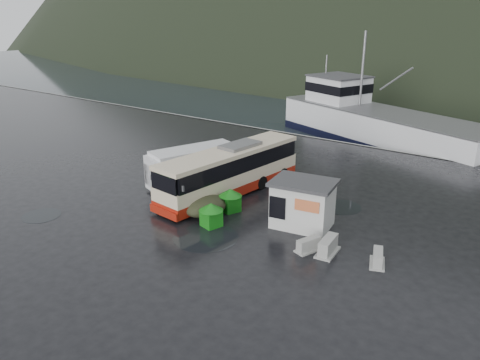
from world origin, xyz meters
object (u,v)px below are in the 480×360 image
Objects in this scene: coach_bus at (231,193)px; white_van at (195,185)px; dome_tent at (206,215)px; jersey_barrier_b at (308,251)px; waste_bin_left at (211,226)px; ticket_kiosk at (302,226)px; jersey_barrier_c at (377,264)px; waste_bin_right at (230,211)px; fishing_trawler at (381,131)px; jersey_barrier_a at (327,253)px.

white_van is (-2.95, -0.37, 0.00)m from coach_bus.
coach_bus is 3.99m from dome_tent.
coach_bus is 1.75× the size of white_van.
jersey_barrier_b is (8.31, -4.27, 0.00)m from coach_bus.
dome_tent reaches higher than jersey_barrier_b.
waste_bin_left is 5.29m from ticket_kiosk.
waste_bin_left is 6.05m from jersey_barrier_b.
ticket_kiosk is at bearing 161.73° from jersey_barrier_c.
jersey_barrier_b is (1.76, -2.49, 0.00)m from ticket_kiosk.
coach_bus reaches higher than jersey_barrier_c.
waste_bin_left is 0.49× the size of dome_tent.
white_van reaches higher than jersey_barrier_b.
waste_bin_left is at bearing -173.79° from jersey_barrier_b.
dome_tent is at bearing -69.24° from coach_bus.
waste_bin_right is at bearing 164.60° from jersey_barrier_b.
jersey_barrier_b is at bearing -21.15° from coach_bus.
ticket_kiosk reaches higher than jersey_barrier_c.
dome_tent is at bearing -121.71° from waste_bin_right.
jersey_barrier_c is (14.69, -3.12, 0.00)m from white_van.
jersey_barrier_b is at bearing -167.25° from jersey_barrier_c.
waste_bin_left is at bearing -21.23° from white_van.
waste_bin_right is 4.75m from ticket_kiosk.
fishing_trawler is at bearing 90.39° from ticket_kiosk.
dome_tent is 27.15m from fishing_trawler.
white_van is 5.28m from dome_tent.
ticket_kiosk reaches higher than dome_tent.
waste_bin_right is 0.50× the size of dome_tent.
fishing_trawler is (-6.13, 27.54, 0.00)m from jersey_barrier_b.
coach_bus is 0.41× the size of fishing_trawler.
jersey_barrier_c is 0.05× the size of fishing_trawler.
jersey_barrier_c is 28.42m from fishing_trawler.
white_van is at bearing 163.76° from jersey_barrier_a.
waste_bin_right reaches higher than jersey_barrier_b.
dome_tent is 10.74m from jersey_barrier_c.
waste_bin_left is (5.25, -4.56, 0.00)m from white_van.
waste_bin_right is at bearing 174.22° from jersey_barrier_c.
jersey_barrier_a is (6.96, 1.00, 0.00)m from waste_bin_left.
white_van is at bearing -166.72° from coach_bus.
coach_bus reaches higher than white_van.
white_van is 4.70× the size of waste_bin_left.
waste_bin_left is 28.19m from fishing_trawler.
dome_tent is 8.24m from jersey_barrier_a.
jersey_barrier_a is 2.53m from jersey_barrier_c.
fishing_trawler is at bearing 90.24° from waste_bin_left.
white_van is 9.61m from ticket_kiosk.
white_van is at bearing 138.69° from dome_tent.
fishing_trawler is at bearing 102.55° from jersey_barrier_b.
ticket_kiosk is (5.54, 2.07, 0.00)m from dome_tent.
coach_bus reaches higher than ticket_kiosk.
white_van reaches higher than jersey_barrier_c.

